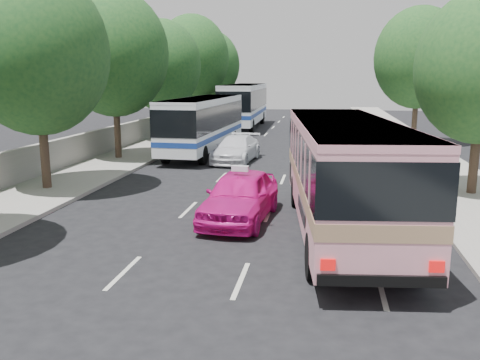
% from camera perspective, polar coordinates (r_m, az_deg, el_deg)
% --- Properties ---
extents(ground, '(120.00, 120.00, 0.00)m').
position_cam_1_polar(ground, '(14.14, -2.61, -7.82)').
color(ground, black).
rests_on(ground, ground).
extents(sidewalk_left, '(4.00, 90.00, 0.15)m').
position_cam_1_polar(sidewalk_left, '(35.23, -9.39, 3.92)').
color(sidewalk_left, '#9E998E').
rests_on(sidewalk_left, ground).
extents(sidewalk_right, '(4.00, 90.00, 0.12)m').
position_cam_1_polar(sidewalk_right, '(33.84, 19.06, 3.10)').
color(sidewalk_right, '#9E998E').
rests_on(sidewalk_right, ground).
extents(low_wall, '(0.30, 90.00, 1.50)m').
position_cam_1_polar(low_wall, '(35.75, -12.17, 5.26)').
color(low_wall, '#9E998E').
rests_on(low_wall, sidewalk_left).
extents(tree_left_b, '(5.70, 5.70, 8.88)m').
position_cam_1_polar(tree_left_b, '(22.09, -21.80, 13.71)').
color(tree_left_b, '#38281E').
rests_on(tree_left_b, ground).
extents(tree_left_c, '(6.00, 6.00, 9.35)m').
position_cam_1_polar(tree_left_c, '(29.34, -13.93, 14.07)').
color(tree_left_c, '#38281E').
rests_on(tree_left_c, ground).
extents(tree_left_d, '(5.52, 5.52, 8.60)m').
position_cam_1_polar(tree_left_d, '(36.78, -8.72, 12.94)').
color(tree_left_d, '#38281E').
rests_on(tree_left_d, ground).
extents(tree_left_e, '(6.30, 6.30, 9.82)m').
position_cam_1_polar(tree_left_e, '(44.46, -5.34, 13.80)').
color(tree_left_e, '#38281E').
rests_on(tree_left_e, ground).
extents(tree_left_f, '(5.88, 5.88, 9.16)m').
position_cam_1_polar(tree_left_f, '(52.26, -3.27, 13.03)').
color(tree_left_f, '#38281E').
rests_on(tree_left_f, ground).
extents(tree_right_far, '(6.00, 6.00, 9.35)m').
position_cam_1_polar(tree_right_far, '(37.53, 19.59, 13.14)').
color(tree_right_far, '#38281E').
rests_on(tree_right_far, ground).
extents(pink_bus, '(3.94, 10.95, 3.42)m').
position_cam_1_polar(pink_bus, '(15.40, 11.56, 1.74)').
color(pink_bus, pink).
rests_on(pink_bus, ground).
extents(pink_taxi, '(2.36, 5.00, 1.65)m').
position_cam_1_polar(pink_taxi, '(16.71, 0.01, -1.79)').
color(pink_taxi, '#DF138B').
rests_on(pink_taxi, ground).
extents(white_pickup, '(2.40, 5.05, 1.42)m').
position_cam_1_polar(white_pickup, '(28.31, -0.43, 3.51)').
color(white_pickup, white).
rests_on(white_pickup, ground).
extents(tour_coach_front, '(2.88, 11.45, 3.40)m').
position_cam_1_polar(tour_coach_front, '(31.30, -4.12, 6.72)').
color(tour_coach_front, white).
rests_on(tour_coach_front, ground).
extents(tour_coach_rear, '(3.11, 13.20, 3.94)m').
position_cam_1_polar(tour_coach_rear, '(46.93, 0.49, 8.77)').
color(tour_coach_rear, white).
rests_on(tour_coach_rear, ground).
extents(taxi_roof_sign, '(0.56, 0.23, 0.18)m').
position_cam_1_polar(taxi_roof_sign, '(16.52, 0.01, 1.30)').
color(taxi_roof_sign, silver).
rests_on(taxi_roof_sign, pink_taxi).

